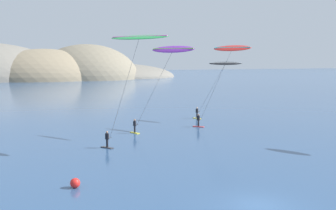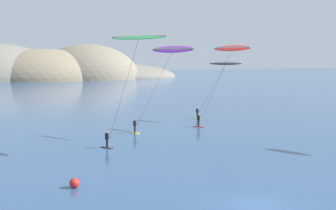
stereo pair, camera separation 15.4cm
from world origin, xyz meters
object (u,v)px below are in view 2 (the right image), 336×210
at_px(kitesurfer_red, 229,55).
at_px(kitesurfer_black, 223,68).
at_px(marker_buoy, 74,183).
at_px(kitesurfer_green, 137,45).
at_px(kitesurfer_purple, 169,56).

relative_size(kitesurfer_red, kitesurfer_black, 1.24).
bearing_deg(marker_buoy, kitesurfer_green, 51.64).
relative_size(kitesurfer_purple, marker_buoy, 14.90).
relative_size(kitesurfer_green, kitesurfer_purple, 1.08).
bearing_deg(kitesurfer_red, marker_buoy, -141.73).
height_order(kitesurfer_black, marker_buoy, kitesurfer_black).
distance_m(kitesurfer_red, kitesurfer_black, 8.09).
bearing_deg(kitesurfer_black, kitesurfer_green, -139.16).
height_order(kitesurfer_green, kitesurfer_red, kitesurfer_green).
height_order(kitesurfer_red, kitesurfer_black, kitesurfer_red).
distance_m(kitesurfer_black, marker_buoy, 35.47).
distance_m(kitesurfer_black, kitesurfer_purple, 14.92).
bearing_deg(kitesurfer_green, kitesurfer_black, 40.84).
bearing_deg(kitesurfer_purple, kitesurfer_green, -133.72).
relative_size(kitesurfer_red, marker_buoy, 15.21).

